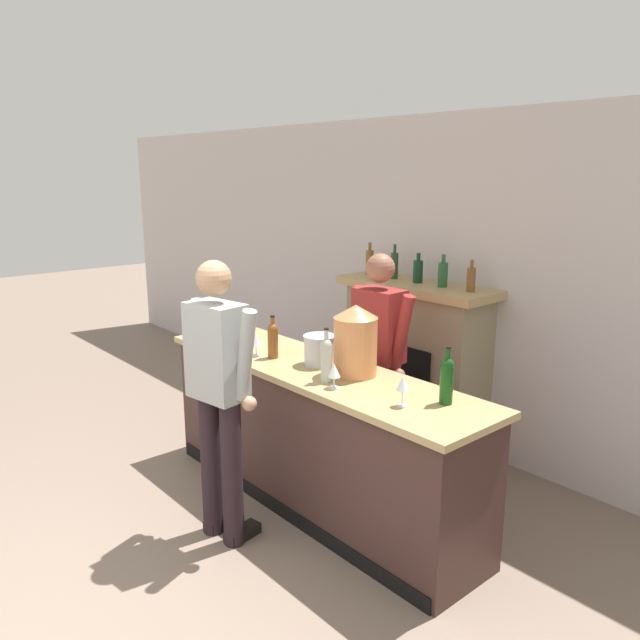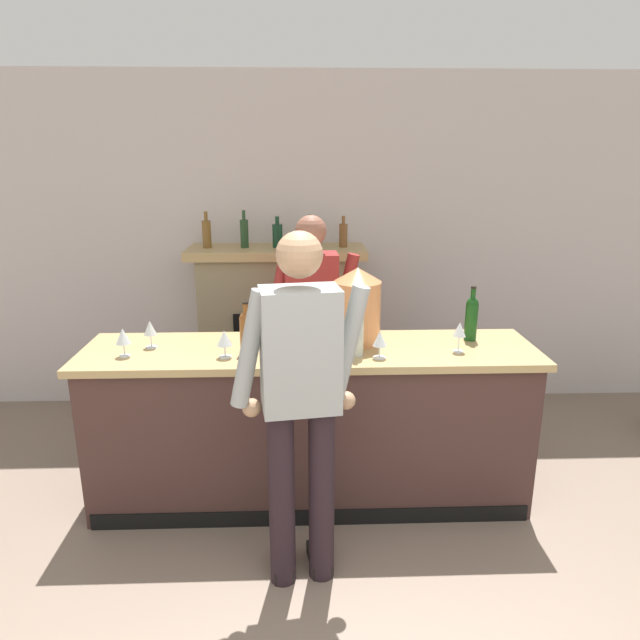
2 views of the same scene
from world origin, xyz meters
TOP-DOWN VIEW (x-y plane):
  - wall_back_panel at (0.00, 3.71)m, footprint 12.00×0.07m
  - bar_counter at (-0.24, 2.13)m, footprint 2.70×0.67m
  - fireplace_stone at (-0.48, 3.45)m, footprint 1.40×0.52m
  - person_customer at (-0.30, 1.41)m, footprint 0.65×0.34m
  - person_bartender at (-0.22, 2.72)m, footprint 0.66×0.31m
  - copper_dispenser at (0.05, 2.22)m, footprint 0.29×0.32m
  - ice_bucket_steel at (-0.27, 2.19)m, footprint 0.22×0.22m
  - wine_bottle_rose_blush at (-0.61, 2.05)m, footprint 0.07×0.07m
  - wine_bottle_cabernet_heavy at (0.03, 1.99)m, footprint 0.07×0.07m
  - wine_bottle_burgundy_dark at (0.75, 2.26)m, footprint 0.08×0.08m
  - wine_glass_mid_counter at (0.62, 2.03)m, footprint 0.07×0.07m
  - wine_glass_front_left at (-1.30, 2.02)m, footprint 0.08×0.08m
  - wine_glass_near_bucket at (0.15, 1.95)m, footprint 0.08×0.08m
  - wine_glass_by_dispenser at (-1.18, 2.17)m, footprint 0.07×0.07m
  - wine_glass_front_right at (-0.72, 1.99)m, footprint 0.09×0.09m

SIDE VIEW (x-z plane):
  - bar_counter at x=-0.24m, z-range 0.00..1.01m
  - fireplace_stone at x=-0.48m, z-range -0.13..1.56m
  - person_bartender at x=-0.22m, z-range 0.09..1.82m
  - person_customer at x=-0.30m, z-range 0.10..1.89m
  - ice_bucket_steel at x=-0.27m, z-range 1.00..1.21m
  - wine_glass_near_bucket at x=0.15m, z-range 1.03..1.19m
  - wine_glass_front_right at x=-0.72m, z-range 1.03..1.19m
  - wine_glass_by_dispenser at x=-1.18m, z-range 1.04..1.20m
  - wine_glass_front_left at x=-1.30m, z-range 1.04..1.20m
  - wine_glass_mid_counter at x=0.62m, z-range 1.04..1.22m
  - wine_bottle_rose_blush at x=-0.61m, z-range 0.99..1.30m
  - wine_bottle_burgundy_dark at x=0.75m, z-range 0.98..1.32m
  - wine_bottle_cabernet_heavy at x=0.03m, z-range 0.98..1.33m
  - copper_dispenser at x=0.05m, z-range 1.00..1.47m
  - wall_back_panel at x=0.00m, z-range 0.00..2.75m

